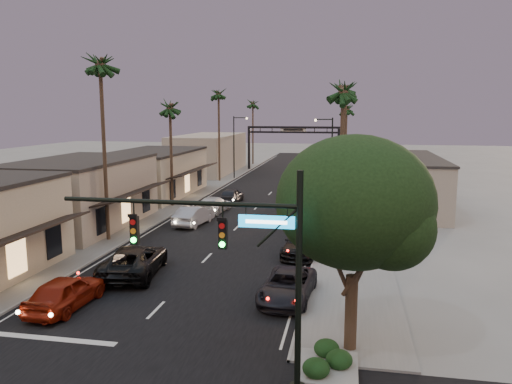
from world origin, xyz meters
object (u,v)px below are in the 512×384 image
at_px(streetlight_right, 329,150).
at_px(curbside_near, 288,286).
at_px(palm_far, 253,102).
at_px(curbside_black, 303,243).
at_px(palm_ra, 343,86).
at_px(arch, 293,137).
at_px(palm_ld, 219,91).
at_px(corner_tree, 356,208).
at_px(palm_rb, 346,86).
at_px(oncoming_red, 66,292).
at_px(oncoming_pickup, 134,260).
at_px(palm_lb, 100,59).
at_px(oncoming_silver, 194,215).
at_px(traffic_signal, 243,249).
at_px(streetlight_left, 236,142).
at_px(palm_rc, 347,106).
at_px(palm_lc, 170,103).

bearing_deg(streetlight_right, curbside_near, -91.28).
xyz_separation_m(streetlight_right, palm_far, (-15.22, 33.00, 6.11)).
bearing_deg(curbside_black, palm_ra, 56.83).
bearing_deg(arch, palm_ld, -119.83).
relative_size(palm_ld, palm_ra, 1.08).
xyz_separation_m(corner_tree, palm_rb, (-0.88, 36.55, 6.44)).
xyz_separation_m(arch, palm_far, (-8.30, 8.00, 5.91)).
distance_m(palm_ra, oncoming_red, 22.27).
relative_size(oncoming_red, oncoming_pickup, 0.77).
relative_size(corner_tree, curbside_black, 1.60).
xyz_separation_m(palm_lb, oncoming_pickup, (5.30, -7.09, -12.49)).
bearing_deg(palm_rb, oncoming_pickup, -112.26).
bearing_deg(oncoming_silver, traffic_signal, 119.15).
height_order(streetlight_right, streetlight_left, same).
xyz_separation_m(palm_ld, oncoming_silver, (4.75, -26.71, -11.58)).
distance_m(arch, streetlight_left, 13.85).
xyz_separation_m(palm_lb, palm_rc, (17.20, 42.00, -2.92)).
xyz_separation_m(palm_lc, palm_far, (0.30, 42.00, 0.97)).
relative_size(traffic_signal, arch, 0.56).
bearing_deg(traffic_signal, oncoming_silver, 111.44).
distance_m(traffic_signal, streetlight_right, 41.02).
distance_m(arch, palm_far, 12.96).
xyz_separation_m(palm_far, curbside_near, (14.50, -65.37, -10.70)).
relative_size(arch, streetlight_right, 1.69).
xyz_separation_m(palm_rc, curbside_near, (-2.40, -51.37, -9.73)).
bearing_deg(palm_ld, curbside_near, -70.75).
height_order(palm_ra, curbside_near, palm_ra).
bearing_deg(traffic_signal, curbside_near, 86.61).
relative_size(streetlight_right, palm_far, 0.68).
xyz_separation_m(palm_lc, palm_ra, (17.20, -12.00, 0.97)).
relative_size(corner_tree, palm_ld, 0.62).
bearing_deg(oncoming_silver, streetlight_right, -115.08).
xyz_separation_m(palm_rc, oncoming_silver, (-12.45, -35.71, -9.63)).
xyz_separation_m(palm_lc, curbside_black, (14.80, -14.99, -9.67)).
bearing_deg(palm_rb, streetlight_right, 149.24).
distance_m(oncoming_red, curbside_near, 11.14).
relative_size(palm_lc, oncoming_pickup, 1.90).
relative_size(streetlight_right, palm_lb, 0.59).
xyz_separation_m(corner_tree, oncoming_pickup, (-12.78, 7.46, -5.09)).
relative_size(palm_lc, palm_rc, 1.00).
relative_size(palm_ra, palm_rc, 1.08).
xyz_separation_m(arch, palm_ra, (8.60, -46.00, 5.91)).
distance_m(traffic_signal, oncoming_pickup, 14.75).
bearing_deg(palm_far, oncoming_silver, -84.88).
bearing_deg(arch, palm_lc, -104.20).
bearing_deg(streetlight_right, palm_ld, 147.21).
distance_m(palm_lc, oncoming_red, 28.58).
distance_m(arch, curbside_black, 49.60).
relative_size(palm_lb, palm_lc, 1.25).
distance_m(streetlight_right, streetlight_left, 18.99).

